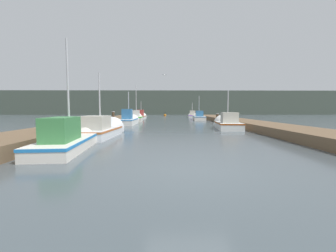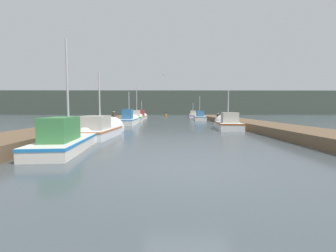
# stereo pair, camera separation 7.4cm
# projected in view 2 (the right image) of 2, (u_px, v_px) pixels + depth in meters

# --- Properties ---
(ground_plane) EXTENTS (200.00, 200.00, 0.00)m
(ground_plane) POSITION_uv_depth(u_px,v_px,m) (189.00, 172.00, 5.78)
(ground_plane) COLOR #424C51
(dock_left) EXTENTS (2.91, 40.00, 0.53)m
(dock_left) POSITION_uv_depth(u_px,v_px,m) (101.00, 123.00, 21.66)
(dock_left) COLOR brown
(dock_left) RESTS_ON ground_plane
(dock_right) EXTENTS (2.91, 40.00, 0.53)m
(dock_right) POSITION_uv_depth(u_px,v_px,m) (243.00, 123.00, 21.77)
(dock_right) COLOR brown
(dock_right) RESTS_ON ground_plane
(distant_shore_ridge) EXTENTS (120.00, 16.00, 6.59)m
(distant_shore_ridge) POSITION_uv_depth(u_px,v_px,m) (168.00, 103.00, 68.89)
(distant_shore_ridge) COLOR #424C42
(distant_shore_ridge) RESTS_ON ground_plane
(fishing_boat_0) EXTENTS (1.87, 5.38, 4.83)m
(fishing_boat_0) POSITION_uv_depth(u_px,v_px,m) (71.00, 139.00, 9.28)
(fishing_boat_0) COLOR silver
(fishing_boat_0) RESTS_ON ground_plane
(fishing_boat_1) EXTENTS (1.96, 4.99, 4.25)m
(fishing_boat_1) POSITION_uv_depth(u_px,v_px,m) (102.00, 129.00, 13.35)
(fishing_boat_1) COLOR silver
(fishing_boat_1) RESTS_ON ground_plane
(fishing_boat_2) EXTENTS (2.10, 4.81, 3.60)m
(fishing_boat_2) POSITION_uv_depth(u_px,v_px,m) (227.00, 124.00, 18.32)
(fishing_boat_2) COLOR silver
(fishing_boat_2) RESTS_ON ground_plane
(fishing_boat_3) EXTENTS (1.54, 5.28, 3.76)m
(fishing_boat_3) POSITION_uv_depth(u_px,v_px,m) (130.00, 120.00, 23.62)
(fishing_boat_3) COLOR silver
(fishing_boat_3) RESTS_ON ground_plane
(fishing_boat_4) EXTENTS (1.67, 4.55, 4.98)m
(fishing_boat_4) POSITION_uv_depth(u_px,v_px,m) (137.00, 118.00, 28.87)
(fishing_boat_4) COLOR silver
(fishing_boat_4) RESTS_ON ground_plane
(fishing_boat_5) EXTENTS (1.89, 5.14, 3.94)m
(fishing_boat_5) POSITION_uv_depth(u_px,v_px,m) (199.00, 117.00, 32.93)
(fishing_boat_5) COLOR silver
(fishing_boat_5) RESTS_ON ground_plane
(fishing_boat_6) EXTENTS (1.43, 5.73, 3.27)m
(fishing_boat_6) POSITION_uv_depth(u_px,v_px,m) (142.00, 116.00, 37.79)
(fishing_boat_6) COLOR silver
(fishing_boat_6) RESTS_ON ground_plane
(fishing_boat_7) EXTENTS (1.84, 5.40, 3.20)m
(fishing_boat_7) POSITION_uv_depth(u_px,v_px,m) (193.00, 115.00, 42.89)
(fishing_boat_7) COLOR silver
(fishing_boat_7) RESTS_ON ground_plane
(mooring_piling_0) EXTENTS (0.24, 0.24, 1.44)m
(mooring_piling_0) POSITION_uv_depth(u_px,v_px,m) (139.00, 114.00, 38.65)
(mooring_piling_0) COLOR #473523
(mooring_piling_0) RESTS_ON ground_plane
(mooring_piling_1) EXTENTS (0.26, 0.26, 1.38)m
(mooring_piling_1) POSITION_uv_depth(u_px,v_px,m) (114.00, 119.00, 20.34)
(mooring_piling_1) COLOR #473523
(mooring_piling_1) RESTS_ON ground_plane
(mooring_piling_2) EXTENTS (0.34, 0.34, 1.04)m
(mooring_piling_2) POSITION_uv_depth(u_px,v_px,m) (218.00, 118.00, 27.15)
(mooring_piling_2) COLOR #473523
(mooring_piling_2) RESTS_ON ground_plane
(channel_buoy) EXTENTS (0.62, 0.62, 1.12)m
(channel_buoy) POSITION_uv_depth(u_px,v_px,m) (166.00, 115.00, 49.88)
(channel_buoy) COLOR #BF6513
(channel_buoy) RESTS_ON ground_plane
(seagull_lead) EXTENTS (0.56, 0.30, 0.12)m
(seagull_lead) POSITION_uv_depth(u_px,v_px,m) (165.00, 75.00, 23.84)
(seagull_lead) COLOR white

